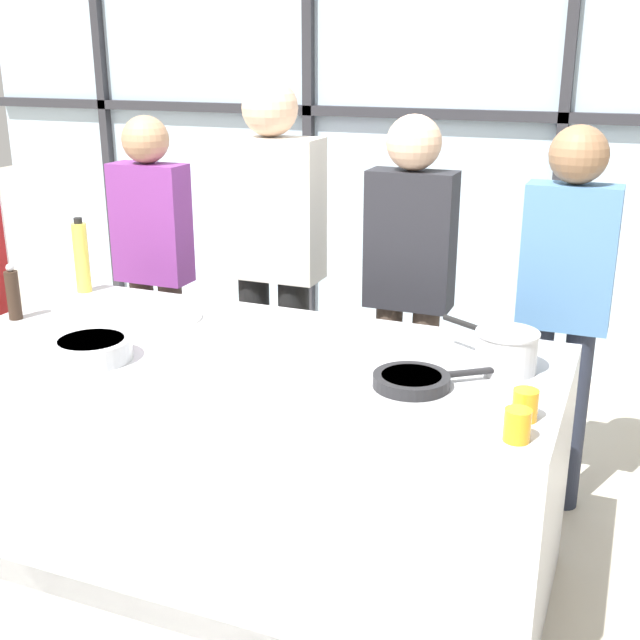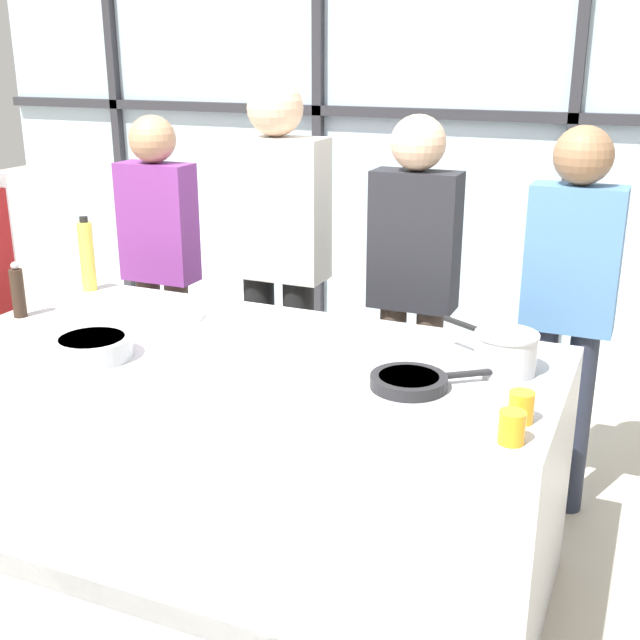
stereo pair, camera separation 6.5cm
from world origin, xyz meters
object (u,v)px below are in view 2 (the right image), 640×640
Objects in this scene: spectator_far_left at (160,254)px; white_plate at (171,316)px; oil_bottle at (87,256)px; pepper_grinder at (18,292)px; spectator_far_right at (569,296)px; spectator_center_right at (413,277)px; saucepan at (505,351)px; mixing_bowl at (92,347)px; spectator_center_left at (278,251)px; juice_glass_near at (512,427)px; juice_glass_far at (521,407)px; frying_pan at (411,381)px.

spectator_far_left is 0.89m from white_plate.
oil_bottle reaches higher than pepper_grinder.
spectator_far_right reaches higher than white_plate.
spectator_center_right is 0.65m from spectator_far_right.
spectator_center_right is at bearing 125.96° from saucepan.
spectator_center_left is at bearing 84.22° from mixing_bowl.
spectator_center_left is 1.82m from juice_glass_near.
spectator_far_left reaches higher than juice_glass_far.
pepper_grinder is (-1.63, 0.06, 0.08)m from frying_pan.
saucepan is at bearing 18.24° from mixing_bowl.
spectator_far_left reaches higher than juice_glass_near.
saucepan is 1.32m from white_plate.
juice_glass_far is at bearing -17.32° from frying_pan.
spectator_center_left is at bearing 0.00° from spectator_far_right.
spectator_far_left is 1.31m from spectator_center_right.
oil_bottle reaches higher than juice_glass_far.
spectator_far_left reaches higher than white_plate.
spectator_far_right is 2.04m from oil_bottle.
spectator_far_right reaches higher than juice_glass_near.
spectator_center_left is at bearing -180.00° from spectator_far_left.
mixing_bowl is 0.86m from oil_bottle.
saucepan is at bearing 81.82° from spectator_far_right.
mixing_bowl is at bearing -170.07° from frying_pan.
saucepan is 1.88m from pepper_grinder.
juice_glass_near is at bearing -76.76° from saucepan.
frying_pan is 4.19× the size of juice_glass_far.
juice_glass_near is at bearing -2.51° from mixing_bowl.
frying_pan is at bearing -2.05° from pepper_grinder.
spectator_far_left is 1.90m from frying_pan.
frying_pan is 1.71× the size of pepper_grinder.
spectator_center_right is 1.42m from mixing_bowl.
mixing_bowl is at bearing -90.24° from white_plate.
oil_bottle is 3.58× the size of juice_glass_near.
spectator_center_left is 0.66m from spectator_center_right.
oil_bottle is (-0.54, 0.19, 0.15)m from white_plate.
pepper_grinder is (-1.98, -0.94, 0.04)m from spectator_far_right.
mixing_bowl is (-1.32, -0.44, -0.03)m from saucepan.
mixing_bowl is 2.98× the size of juice_glass_near.
white_plate is 1.17× the size of pepper_grinder.
juice_glass_near is (1.44, -0.06, 0.01)m from mixing_bowl.
white_plate is 0.96× the size of mixing_bowl.
oil_bottle is (-1.97, -0.53, 0.09)m from spectator_far_right.
frying_pan is at bearing -134.43° from saucepan.
spectator_far_right is 5.98× the size of mixing_bowl.
saucepan is 0.38m from juice_glass_far.
spectator_center_left is 6.54× the size of mixing_bowl.
oil_bottle is 2.11m from juice_glass_near.
saucepan is 1.88m from oil_bottle.
juice_glass_near is at bearing 117.93° from spectator_center_right.
juice_glass_far is at bearing -15.46° from white_plate.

